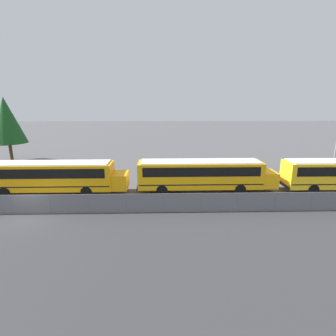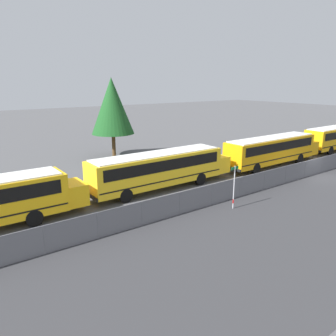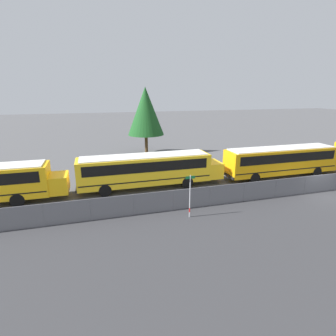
# 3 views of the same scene
# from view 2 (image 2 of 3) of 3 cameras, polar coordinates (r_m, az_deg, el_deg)

# --- Properties ---
(ground_plane) EXTENTS (200.00, 200.00, 0.00)m
(ground_plane) POSITION_cam_2_polar(r_m,az_deg,el_deg) (35.25, 23.88, -1.15)
(ground_plane) COLOR #4C4C4F
(fence) EXTENTS (112.38, 0.07, 1.65)m
(fence) POSITION_cam_2_polar(r_m,az_deg,el_deg) (35.04, 24.03, 0.17)
(fence) COLOR #9EA0A5
(fence) RESTS_ON ground_plane
(school_bus_2) EXTENTS (13.74, 2.58, 3.17)m
(school_bus_2) POSITION_cam_2_polar(r_m,az_deg,el_deg) (27.69, -1.24, 0.14)
(school_bus_2) COLOR yellow
(school_bus_2) RESTS_ON ground_plane
(school_bus_3) EXTENTS (13.74, 2.58, 3.17)m
(school_bus_3) POSITION_cam_2_polar(r_m,az_deg,el_deg) (37.28, 17.78, 3.25)
(school_bus_3) COLOR orange
(school_bus_3) RESTS_ON ground_plane
(street_sign) EXTENTS (0.70, 0.09, 3.18)m
(street_sign) POSITION_cam_2_polar(r_m,az_deg,el_deg) (23.85, 11.42, -3.16)
(street_sign) COLOR #B7B7BC
(street_sign) RESTS_ON ground_plane
(tree_0) EXTENTS (5.08, 5.08, 9.44)m
(tree_0) POSITION_cam_2_polar(r_m,az_deg,el_deg) (40.00, -9.71, 10.58)
(tree_0) COLOR #51381E
(tree_0) RESTS_ON ground_plane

